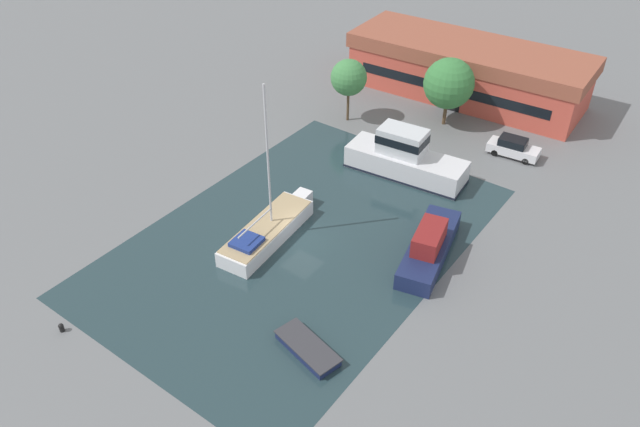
# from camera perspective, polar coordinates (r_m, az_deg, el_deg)

# --- Properties ---
(ground_plane) EXTENTS (440.00, 440.00, 0.00)m
(ground_plane) POSITION_cam_1_polar(r_m,az_deg,el_deg) (46.56, -1.70, -2.36)
(ground_plane) COLOR slate
(water_canal) EXTENTS (20.79, 30.92, 0.01)m
(water_canal) POSITION_cam_1_polar(r_m,az_deg,el_deg) (46.56, -1.70, -2.36)
(water_canal) COLOR #23383D
(water_canal) RESTS_ON ground
(warehouse_building) EXTENTS (24.77, 9.70, 5.50)m
(warehouse_building) POSITION_cam_1_polar(r_m,az_deg,el_deg) (67.83, 13.34, 12.66)
(warehouse_building) COLOR #C64C3D
(warehouse_building) RESTS_ON ground
(quay_tree_near_building) EXTENTS (4.78, 4.78, 6.64)m
(quay_tree_near_building) POSITION_cam_1_polar(r_m,az_deg,el_deg) (60.84, 11.70, 11.56)
(quay_tree_near_building) COLOR brown
(quay_tree_near_building) RESTS_ON ground
(quay_tree_by_water) EXTENTS (3.46, 3.46, 6.22)m
(quay_tree_by_water) POSITION_cam_1_polar(r_m,az_deg,el_deg) (60.32, 2.65, 12.31)
(quay_tree_by_water) COLOR brown
(quay_tree_by_water) RESTS_ON ground
(parked_car) EXTENTS (4.63, 2.18, 1.75)m
(parked_car) POSITION_cam_1_polar(r_m,az_deg,el_deg) (58.47, 17.26, 5.79)
(parked_car) COLOR silver
(parked_car) RESTS_ON ground
(sailboat_moored) EXTENTS (3.57, 10.22, 12.23)m
(sailboat_moored) POSITION_cam_1_polar(r_m,az_deg,el_deg) (46.41, -4.76, -1.50)
(sailboat_moored) COLOR white
(sailboat_moored) RESTS_ON water_canal
(motor_cruiser) EXTENTS (10.61, 4.36, 4.18)m
(motor_cruiser) POSITION_cam_1_polar(r_m,az_deg,el_deg) (53.52, 7.77, 5.02)
(motor_cruiser) COLOR silver
(motor_cruiser) RESTS_ON water_canal
(small_dinghy) EXTENTS (4.77, 2.78, 0.58)m
(small_dinghy) POSITION_cam_1_polar(r_m,az_deg,el_deg) (38.51, -1.14, -12.21)
(small_dinghy) COLOR #19234C
(small_dinghy) RESTS_ON water_canal
(cabin_boat) EXTENTS (4.42, 9.11, 2.76)m
(cabin_boat) POSITION_cam_1_polar(r_m,az_deg,el_deg) (45.06, 9.96, -2.94)
(cabin_boat) COLOR #19234C
(cabin_boat) RESTS_ON water_canal
(mooring_bollard) EXTENTS (0.34, 0.34, 0.61)m
(mooring_bollard) POSITION_cam_1_polar(r_m,az_deg,el_deg) (42.79, -22.58, -9.59)
(mooring_bollard) COLOR black
(mooring_bollard) RESTS_ON ground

